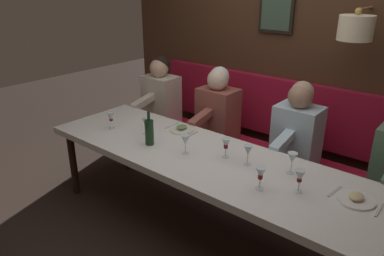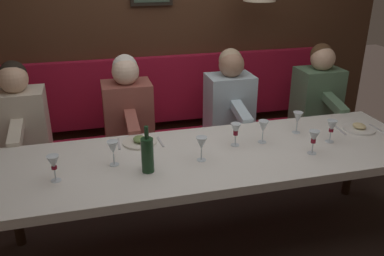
% 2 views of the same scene
% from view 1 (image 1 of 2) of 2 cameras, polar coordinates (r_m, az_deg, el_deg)
% --- Properties ---
extents(ground_plane, '(12.00, 12.00, 0.00)m').
position_cam_1_polar(ground_plane, '(3.40, 1.27, -15.36)').
color(ground_plane, black).
extents(dining_table, '(0.90, 2.93, 0.74)m').
position_cam_1_polar(dining_table, '(3.03, 1.37, -5.08)').
color(dining_table, silver).
rests_on(dining_table, ground_plane).
extents(banquette_bench, '(0.52, 3.13, 0.45)m').
position_cam_1_polar(banquette_bench, '(3.90, 9.52, -6.38)').
color(banquette_bench, maroon).
rests_on(banquette_bench, ground_plane).
extents(back_wall_panel, '(0.59, 4.33, 2.90)m').
position_cam_1_polar(back_wall_panel, '(4.01, 14.92, 11.29)').
color(back_wall_panel, '#422819').
rests_on(back_wall_panel, ground_plane).
extents(diner_near, '(0.60, 0.40, 0.79)m').
position_cam_1_polar(diner_near, '(3.48, 16.07, 0.15)').
color(diner_near, silver).
rests_on(diner_near, banquette_bench).
extents(diner_middle, '(0.60, 0.40, 0.79)m').
position_cam_1_polar(diner_middle, '(3.89, 4.01, 3.31)').
color(diner_middle, '#934C42').
rests_on(diner_middle, banquette_bench).
extents(diner_far, '(0.60, 0.40, 0.79)m').
position_cam_1_polar(diner_far, '(4.41, -4.90, 5.55)').
color(diner_far, beige).
rests_on(diner_far, banquette_bench).
extents(place_setting_0, '(0.24, 0.32, 0.05)m').
position_cam_1_polar(place_setting_0, '(2.62, 24.14, -10.02)').
color(place_setting_0, white).
rests_on(place_setting_0, dining_table).
extents(place_setting_1, '(0.24, 0.31, 0.05)m').
position_cam_1_polar(place_setting_1, '(3.46, -1.60, -0.14)').
color(place_setting_1, silver).
rests_on(place_setting_1, dining_table).
extents(wine_glass_0, '(0.07, 0.07, 0.16)m').
position_cam_1_polar(wine_glass_0, '(2.55, 16.40, -7.25)').
color(wine_glass_0, silver).
rests_on(wine_glass_0, dining_table).
extents(wine_glass_1, '(0.07, 0.07, 0.16)m').
position_cam_1_polar(wine_glass_1, '(3.37, -7.30, 0.92)').
color(wine_glass_1, silver).
rests_on(wine_glass_1, dining_table).
extents(wine_glass_2, '(0.07, 0.07, 0.16)m').
position_cam_1_polar(wine_glass_2, '(2.52, 10.61, -7.03)').
color(wine_glass_2, silver).
rests_on(wine_glass_2, dining_table).
extents(wine_glass_3, '(0.07, 0.07, 0.16)m').
position_cam_1_polar(wine_glass_3, '(3.56, -12.49, 1.67)').
color(wine_glass_3, silver).
rests_on(wine_glass_3, dining_table).
extents(wine_glass_4, '(0.07, 0.07, 0.16)m').
position_cam_1_polar(wine_glass_4, '(2.82, 8.70, -3.55)').
color(wine_glass_4, silver).
rests_on(wine_glass_4, dining_table).
extents(wine_glass_5, '(0.07, 0.07, 0.16)m').
position_cam_1_polar(wine_glass_5, '(2.92, 5.29, -2.49)').
color(wine_glass_5, silver).
rests_on(wine_glass_5, dining_table).
extents(wine_glass_6, '(0.07, 0.07, 0.16)m').
position_cam_1_polar(wine_glass_6, '(2.96, -1.04, -1.96)').
color(wine_glass_6, silver).
rests_on(wine_glass_6, dining_table).
extents(wine_glass_7, '(0.07, 0.07, 0.16)m').
position_cam_1_polar(wine_glass_7, '(2.77, 15.29, -4.64)').
color(wine_glass_7, silver).
rests_on(wine_glass_7, dining_table).
extents(wine_bottle, '(0.08, 0.08, 0.30)m').
position_cam_1_polar(wine_bottle, '(3.15, -6.65, -0.60)').
color(wine_bottle, '#19381E').
rests_on(wine_bottle, dining_table).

